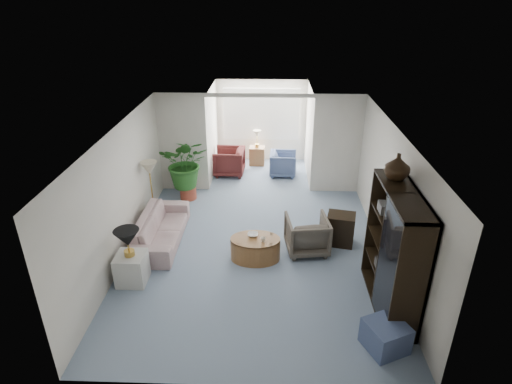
{
  "coord_description": "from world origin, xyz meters",
  "views": [
    {
      "loc": [
        0.26,
        -6.92,
        4.73
      ],
      "look_at": [
        0.0,
        0.6,
        1.1
      ],
      "focal_mm": 29.84,
      "sensor_mm": 36.0,
      "label": 1
    }
  ],
  "objects_px": {
    "cabinet_urn": "(397,166)",
    "table_lamp": "(127,238)",
    "framed_picture": "(396,181)",
    "ottoman": "(386,336)",
    "floor_lamp": "(149,168)",
    "sunroom_chair_maroon": "(229,162)",
    "coffee_table": "(255,249)",
    "coffee_cup": "(263,240)",
    "coffee_bowl": "(253,235)",
    "plant_pot": "(188,192)",
    "wingback_chair": "(307,234)",
    "end_table": "(132,268)",
    "entertainment_cabinet": "(394,251)",
    "sunroom_chair_blue": "(283,164)",
    "sofa": "(161,228)",
    "side_table_dark": "(340,229)",
    "sunroom_table": "(257,156)"
  },
  "relations": [
    {
      "from": "end_table",
      "to": "cabinet_urn",
      "type": "xyz_separation_m",
      "value": [
        4.36,
        0.08,
        1.96
      ]
    },
    {
      "from": "coffee_table",
      "to": "sunroom_chair_blue",
      "type": "height_order",
      "value": "sunroom_chair_blue"
    },
    {
      "from": "sofa",
      "to": "table_lamp",
      "type": "xyz_separation_m",
      "value": [
        -0.2,
        -1.35,
        0.6
      ]
    },
    {
      "from": "end_table",
      "to": "side_table_dark",
      "type": "xyz_separation_m",
      "value": [
        3.84,
        1.4,
        0.05
      ]
    },
    {
      "from": "sofa",
      "to": "ottoman",
      "type": "height_order",
      "value": "sofa"
    },
    {
      "from": "coffee_cup",
      "to": "wingback_chair",
      "type": "distance_m",
      "value": 0.96
    },
    {
      "from": "coffee_table",
      "to": "sofa",
      "type": "bearing_deg",
      "value": 163.69
    },
    {
      "from": "coffee_bowl",
      "to": "plant_pot",
      "type": "bearing_deg",
      "value": 124.85
    },
    {
      "from": "coffee_bowl",
      "to": "sunroom_chair_maroon",
      "type": "height_order",
      "value": "sunroom_chair_maroon"
    },
    {
      "from": "coffee_table",
      "to": "coffee_cup",
      "type": "bearing_deg",
      "value": -33.69
    },
    {
      "from": "entertainment_cabinet",
      "to": "sunroom_chair_blue",
      "type": "relative_size",
      "value": 2.8
    },
    {
      "from": "floor_lamp",
      "to": "sunroom_chair_maroon",
      "type": "height_order",
      "value": "floor_lamp"
    },
    {
      "from": "coffee_bowl",
      "to": "sunroom_chair_blue",
      "type": "height_order",
      "value": "sunroom_chair_blue"
    },
    {
      "from": "framed_picture",
      "to": "end_table",
      "type": "bearing_deg",
      "value": -170.59
    },
    {
      "from": "coffee_bowl",
      "to": "coffee_cup",
      "type": "height_order",
      "value": "coffee_cup"
    },
    {
      "from": "table_lamp",
      "to": "sunroom_chair_maroon",
      "type": "xyz_separation_m",
      "value": [
        1.27,
        4.88,
        -0.53
      ]
    },
    {
      "from": "framed_picture",
      "to": "sofa",
      "type": "xyz_separation_m",
      "value": [
        -4.39,
        0.59,
        -1.4
      ]
    },
    {
      "from": "table_lamp",
      "to": "floor_lamp",
      "type": "distance_m",
      "value": 2.28
    },
    {
      "from": "sunroom_chair_blue",
      "to": "framed_picture",
      "type": "bearing_deg",
      "value": -153.4
    },
    {
      "from": "ottoman",
      "to": "sunroom_chair_blue",
      "type": "bearing_deg",
      "value": 101.98
    },
    {
      "from": "coffee_table",
      "to": "sunroom_table",
      "type": "relative_size",
      "value": 1.77
    },
    {
      "from": "coffee_table",
      "to": "sunroom_chair_maroon",
      "type": "distance_m",
      "value": 4.19
    },
    {
      "from": "sofa",
      "to": "coffee_table",
      "type": "bearing_deg",
      "value": -106.32
    },
    {
      "from": "floor_lamp",
      "to": "sunroom_chair_maroon",
      "type": "distance_m",
      "value": 3.13
    },
    {
      "from": "wingback_chair",
      "to": "ottoman",
      "type": "bearing_deg",
      "value": 103.24
    },
    {
      "from": "entertainment_cabinet",
      "to": "cabinet_urn",
      "type": "bearing_deg",
      "value": 90.0
    },
    {
      "from": "table_lamp",
      "to": "sunroom_table",
      "type": "bearing_deg",
      "value": 70.28
    },
    {
      "from": "sunroom_chair_maroon",
      "to": "cabinet_urn",
      "type": "bearing_deg",
      "value": 35.54
    },
    {
      "from": "end_table",
      "to": "plant_pot",
      "type": "relative_size",
      "value": 1.38
    },
    {
      "from": "sofa",
      "to": "coffee_cup",
      "type": "bearing_deg",
      "value": -107.73
    },
    {
      "from": "entertainment_cabinet",
      "to": "sunroom_table",
      "type": "height_order",
      "value": "entertainment_cabinet"
    },
    {
      "from": "end_table",
      "to": "entertainment_cabinet",
      "type": "bearing_deg",
      "value": -5.44
    },
    {
      "from": "end_table",
      "to": "coffee_table",
      "type": "xyz_separation_m",
      "value": [
        2.14,
        0.78,
        -0.05
      ]
    },
    {
      "from": "sunroom_chair_blue",
      "to": "sofa",
      "type": "bearing_deg",
      "value": 146.63
    },
    {
      "from": "entertainment_cabinet",
      "to": "coffee_table",
      "type": "bearing_deg",
      "value": 151.68
    },
    {
      "from": "table_lamp",
      "to": "wingback_chair",
      "type": "height_order",
      "value": "table_lamp"
    },
    {
      "from": "table_lamp",
      "to": "side_table_dark",
      "type": "xyz_separation_m",
      "value": [
        3.84,
        1.4,
        -0.58
      ]
    },
    {
      "from": "side_table_dark",
      "to": "ottoman",
      "type": "relative_size",
      "value": 1.21
    },
    {
      "from": "entertainment_cabinet",
      "to": "sunroom_chair_maroon",
      "type": "height_order",
      "value": "entertainment_cabinet"
    },
    {
      "from": "cabinet_urn",
      "to": "table_lamp",
      "type": "bearing_deg",
      "value": -178.89
    },
    {
      "from": "floor_lamp",
      "to": "sunroom_table",
      "type": "relative_size",
      "value": 0.67
    },
    {
      "from": "coffee_table",
      "to": "coffee_cup",
      "type": "distance_m",
      "value": 0.32
    },
    {
      "from": "end_table",
      "to": "side_table_dark",
      "type": "distance_m",
      "value": 4.09
    },
    {
      "from": "side_table_dark",
      "to": "cabinet_urn",
      "type": "bearing_deg",
      "value": -68.48
    },
    {
      "from": "framed_picture",
      "to": "ottoman",
      "type": "bearing_deg",
      "value": -102.91
    },
    {
      "from": "side_table_dark",
      "to": "plant_pot",
      "type": "xyz_separation_m",
      "value": [
        -3.45,
        1.92,
        -0.17
      ]
    },
    {
      "from": "coffee_table",
      "to": "wingback_chair",
      "type": "distance_m",
      "value": 1.06
    },
    {
      "from": "floor_lamp",
      "to": "framed_picture",
      "type": "bearing_deg",
      "value": -17.29
    },
    {
      "from": "ottoman",
      "to": "plant_pot",
      "type": "bearing_deg",
      "value": 128.12
    },
    {
      "from": "framed_picture",
      "to": "ottoman",
      "type": "distance_m",
      "value": 2.67
    }
  ]
}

